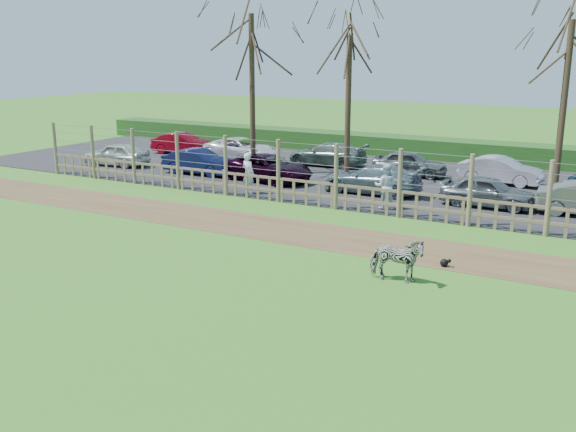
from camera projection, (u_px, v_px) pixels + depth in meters
The scene contains 22 objects.
ground at pixel (212, 270), 17.57m from camera, with size 120.00×120.00×0.00m, color #54A02B.
dirt_strip at pixel (291, 231), 21.37m from camera, with size 34.00×2.80×0.01m, color brown.
asphalt at pixel (394, 180), 29.83m from camera, with size 44.00×13.00×0.04m, color #232326.
hedge at pixel (438, 149), 35.62m from camera, with size 46.00×2.00×1.10m, color #1E4716.
fence at pixel (336, 189), 24.13m from camera, with size 30.16×0.16×2.50m.
tree_left at pixel (252, 56), 29.80m from camera, with size 4.80×4.80×7.88m.
tree_mid at pixel (349, 73), 28.71m from camera, with size 4.80×4.80×6.83m.
tree_right at pixel (568, 67), 24.80m from camera, with size 4.80×4.80×7.35m.
zebra at pixel (396, 259), 16.54m from camera, with size 0.66×1.44×1.22m, color gray.
visitor_a at pixel (248, 173), 26.61m from camera, with size 0.63×0.41×1.72m, color silver.
visitor_b at pixel (386, 186), 24.05m from camera, with size 0.84×0.65×1.72m, color silver.
crow at pixel (445, 263), 17.82m from camera, with size 0.31×0.23×0.25m.
car_0 at pixel (116, 154), 33.24m from camera, with size 1.42×3.52×1.20m, color beige.
car_1 at pixel (199, 162), 30.94m from camera, with size 1.27×3.64×1.20m, color #111748.
car_2 at pixel (268, 168), 29.33m from camera, with size 1.99×4.32×1.20m, color black.
car_3 at pixel (373, 179), 26.77m from camera, with size 1.68×4.13×1.20m, color slate.
car_4 at pixel (487, 191), 24.44m from camera, with size 1.42×3.52×1.20m, color #565D63.
car_7 at pixel (183, 144), 37.03m from camera, with size 1.27×3.64×1.20m, color maroon.
car_8 at pixel (242, 149), 34.97m from camera, with size 1.99×4.32×1.20m, color silver.
car_9 at pixel (327, 154), 33.23m from camera, with size 1.68×4.13×1.20m, color #54695F.
car_10 at pixel (410, 163), 30.49m from camera, with size 1.42×3.52×1.20m, color #565E5C.
car_11 at pixel (501, 170), 28.72m from camera, with size 1.27×3.64×1.20m, color #C0B3C6.
Camera 1 is at (9.92, -13.52, 5.83)m, focal length 40.00 mm.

